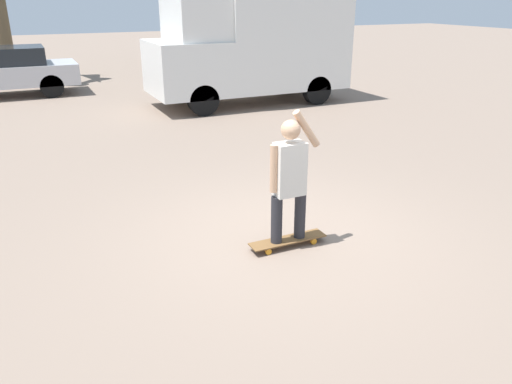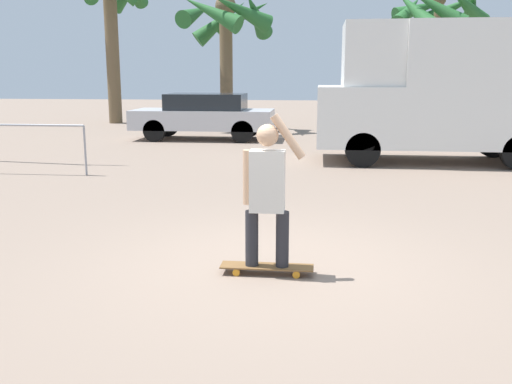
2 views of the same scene
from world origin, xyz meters
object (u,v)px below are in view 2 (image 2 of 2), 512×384
object	(u,v)px
person_skateboarder	(267,188)
palm_tree_far_left	(111,6)
palm_tree_near_van	(438,11)
skateboard	(267,267)
camper_van	(442,88)
parked_car_silver	(204,115)
palm_tree_center_background	(228,22)

from	to	relation	value
person_skateboarder	palm_tree_far_left	world-z (taller)	palm_tree_far_left
palm_tree_far_left	palm_tree_near_van	bearing A→B (deg)	-1.40
skateboard	person_skateboarder	world-z (taller)	person_skateboarder
camper_van	palm_tree_far_left	size ratio (longest dim) A/B	0.87
camper_van	parked_car_silver	world-z (taller)	camper_van
parked_car_silver	palm_tree_far_left	distance (m)	8.66
skateboard	parked_car_silver	xyz separation A→B (m)	(-3.22, 12.50, 0.72)
person_skateboarder	camper_van	distance (m)	9.08
camper_van	palm_tree_near_van	xyz separation A→B (m)	(1.58, 9.53, 2.71)
palm_tree_center_background	parked_car_silver	bearing A→B (deg)	-96.40
skateboard	palm_tree_near_van	distance (m)	19.10
person_skateboarder	skateboard	bearing A→B (deg)	-0.00
skateboard	palm_tree_far_left	distance (m)	20.58
skateboard	palm_tree_far_left	size ratio (longest dim) A/B	0.16
parked_car_silver	palm_tree_near_van	size ratio (longest dim) A/B	0.83
palm_tree_near_van	palm_tree_center_background	xyz separation A→B (m)	(-7.88, -2.45, -0.52)
parked_car_silver	palm_tree_near_van	world-z (taller)	palm_tree_near_van
skateboard	palm_tree_far_left	bearing A→B (deg)	114.35
palm_tree_center_background	palm_tree_far_left	bearing A→B (deg)	152.63
palm_tree_near_van	palm_tree_far_left	world-z (taller)	palm_tree_far_left
person_skateboarder	palm_tree_far_left	xyz separation A→B (m)	(-8.25, 18.23, 3.94)
palm_tree_center_background	palm_tree_far_left	xyz separation A→B (m)	(-5.37, 2.78, 0.93)
palm_tree_center_background	camper_van	bearing A→B (deg)	-48.36
palm_tree_far_left	palm_tree_center_background	bearing A→B (deg)	-27.37
parked_car_silver	palm_tree_center_background	size ratio (longest dim) A/B	0.90
camper_van	palm_tree_near_van	bearing A→B (deg)	80.56
person_skateboarder	palm_tree_near_van	bearing A→B (deg)	74.43
person_skateboarder	parked_car_silver	size ratio (longest dim) A/B	0.36
skateboard	parked_car_silver	size ratio (longest dim) A/B	0.22
skateboard	person_skateboarder	bearing A→B (deg)	180.00
palm_tree_center_background	skateboard	bearing A→B (deg)	-79.42
skateboard	camper_van	xyz separation A→B (m)	(3.40, 8.38, 1.69)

